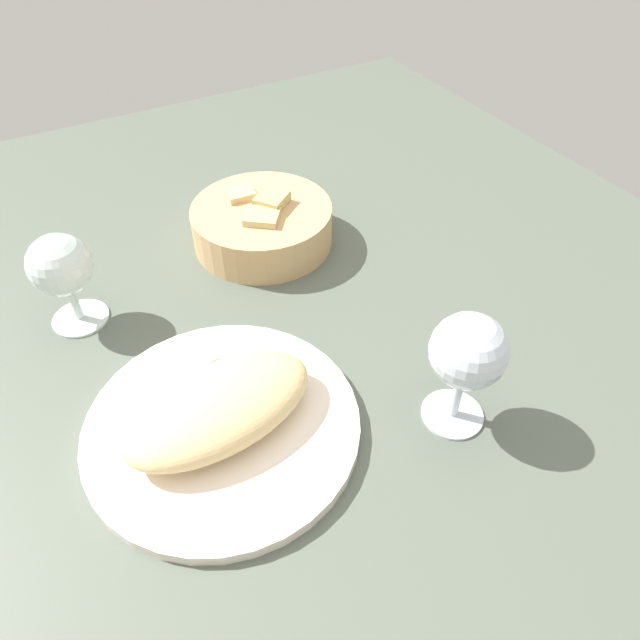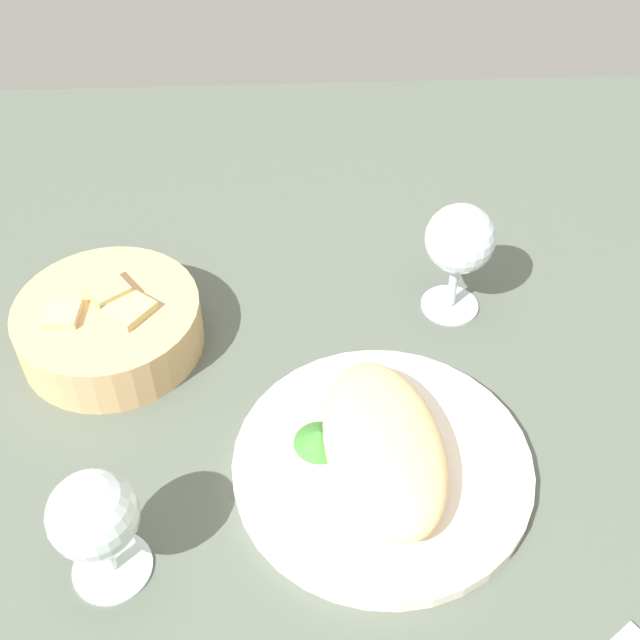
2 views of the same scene
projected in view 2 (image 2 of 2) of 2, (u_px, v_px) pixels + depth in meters
ground_plane at (301, 447)px, 77.52cm from camera, size 140.00×140.00×2.00cm
plate at (386, 465)px, 74.04cm from camera, size 27.91×27.91×1.40cm
omelette at (388, 445)px, 71.86cm from camera, size 20.95×12.99×4.77cm
lettuce_garnish at (324, 437)px, 74.35cm from camera, size 5.06×5.06×1.77cm
bread_basket at (113, 325)px, 83.82cm from camera, size 19.37×19.37×7.21cm
wine_glass_near at (463, 243)px, 83.63cm from camera, size 7.48×7.48×13.58cm
wine_glass_far at (99, 519)px, 61.85cm from camera, size 7.24×7.24×12.09cm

